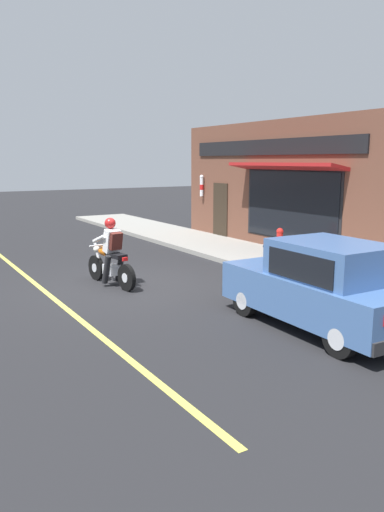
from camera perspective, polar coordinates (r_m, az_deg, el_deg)
ground_plane at (r=11.91m, az=-7.40°, el=-3.44°), size 80.00×80.00×0.00m
sidewalk_curb at (r=16.74m, az=3.22°, el=1.02°), size 2.60×22.00×0.14m
lane_stripe at (r=14.17m, az=-19.09°, el=-1.64°), size 0.12×19.80×0.01m
storefront_building at (r=16.82m, az=9.18°, el=7.93°), size 1.25×9.50×4.20m
motorcycle_with_rider at (r=11.92m, az=-9.26°, el=-0.15°), size 0.65×2.01×1.62m
car_hatchback at (r=9.01m, az=14.68°, el=-3.36°), size 1.72×3.81×1.57m
fire_hydrant at (r=14.62m, az=9.97°, el=1.43°), size 0.36×0.24×0.88m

